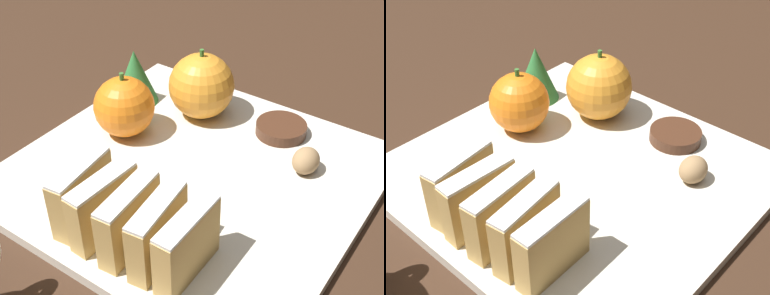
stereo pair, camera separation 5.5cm
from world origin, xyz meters
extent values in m
plane|color=#382316|center=(0.00, 0.00, 0.00)|extent=(6.00, 6.00, 0.00)
cube|color=silver|center=(0.00, 0.00, 0.01)|extent=(0.34, 0.35, 0.01)
cube|color=tan|center=(-0.11, -0.07, 0.04)|extent=(0.07, 0.02, 0.06)
cube|color=white|center=(-0.11, -0.07, 0.07)|extent=(0.07, 0.02, 0.00)
cube|color=tan|center=(-0.12, -0.05, 0.04)|extent=(0.07, 0.03, 0.06)
cube|color=white|center=(-0.12, -0.05, 0.07)|extent=(0.07, 0.03, 0.00)
cube|color=tan|center=(-0.12, -0.02, 0.04)|extent=(0.07, 0.03, 0.06)
cube|color=white|center=(-0.12, -0.02, 0.07)|extent=(0.07, 0.03, 0.00)
cube|color=tan|center=(-0.12, 0.01, 0.04)|extent=(0.07, 0.02, 0.06)
cube|color=white|center=(-0.12, 0.01, 0.07)|extent=(0.07, 0.02, 0.00)
cube|color=tan|center=(-0.12, 0.04, 0.04)|extent=(0.07, 0.03, 0.06)
cube|color=white|center=(-0.12, 0.04, 0.07)|extent=(0.07, 0.03, 0.00)
sphere|color=orange|center=(0.01, 0.10, 0.05)|extent=(0.07, 0.07, 0.07)
cylinder|color=#38702D|center=(0.01, 0.10, 0.08)|extent=(0.00, 0.01, 0.01)
sphere|color=orange|center=(0.10, 0.05, 0.05)|extent=(0.08, 0.08, 0.08)
cylinder|color=#38702D|center=(0.10, 0.05, 0.09)|extent=(0.01, 0.01, 0.01)
ellipsoid|color=#9E7A51|center=(0.07, -0.10, 0.03)|extent=(0.03, 0.03, 0.03)
cylinder|color=#472819|center=(0.11, -0.05, 0.02)|extent=(0.06, 0.06, 0.01)
cone|color=#2D7538|center=(0.08, 0.14, 0.05)|extent=(0.06, 0.06, 0.07)
camera|label=1|loc=(-0.36, -0.25, 0.37)|focal=50.00mm
camera|label=2|loc=(-0.33, -0.29, 0.37)|focal=50.00mm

